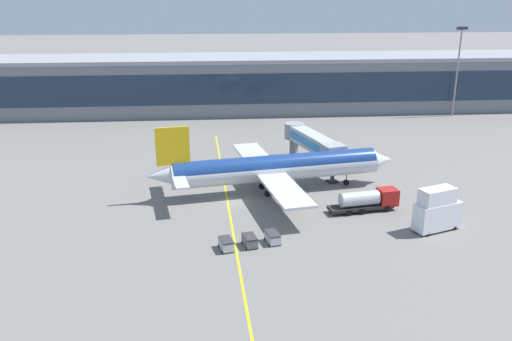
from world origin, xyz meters
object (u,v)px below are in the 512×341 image
object	(u,v)px
main_airliner	(275,168)
baggage_cart_2	(273,237)
catering_lift	(437,210)
baggage_cart_1	(250,241)
fuel_tanker	(368,200)
baggage_cart_0	(226,244)

from	to	relation	value
main_airliner	baggage_cart_2	size ratio (longest dim) A/B	14.43
catering_lift	baggage_cart_1	xyz separation A→B (m)	(-26.34, -2.76, -2.28)
catering_lift	baggage_cart_2	world-z (taller)	catering_lift
fuel_tanker	baggage_cart_2	size ratio (longest dim) A/B	3.77
baggage_cart_0	main_airliner	bearing A→B (deg)	66.74
catering_lift	main_airliner	bearing A→B (deg)	140.37
baggage_cart_0	baggage_cart_1	world-z (taller)	same
baggage_cart_1	main_airliner	bearing A→B (deg)	73.89
catering_lift	baggage_cart_1	world-z (taller)	catering_lift
baggage_cart_1	baggage_cart_2	world-z (taller)	same
baggage_cart_1	baggage_cart_2	xyz separation A→B (m)	(3.11, 0.74, 0.00)
fuel_tanker	catering_lift	world-z (taller)	catering_lift
catering_lift	baggage_cart_2	xyz separation A→B (m)	(-23.23, -2.02, -2.28)
catering_lift	baggage_cart_2	bearing A→B (deg)	-175.03
baggage_cart_0	baggage_cart_2	distance (m)	6.40
fuel_tanker	baggage_cart_2	distance (m)	18.52
main_airliner	baggage_cart_2	bearing A→B (deg)	-97.79
fuel_tanker	baggage_cart_0	distance (m)	24.67
baggage_cart_0	catering_lift	bearing A→B (deg)	6.76
baggage_cart_1	fuel_tanker	bearing A→B (deg)	29.14
main_airliner	baggage_cart_1	size ratio (longest dim) A/B	14.43
main_airliner	catering_lift	distance (m)	26.79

